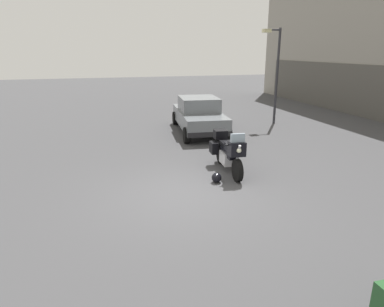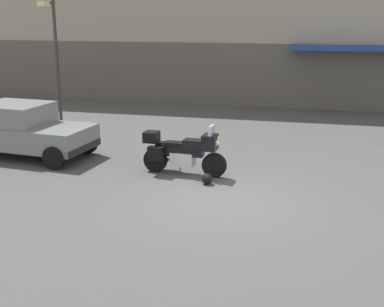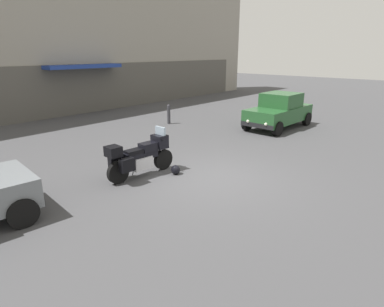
# 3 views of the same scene
# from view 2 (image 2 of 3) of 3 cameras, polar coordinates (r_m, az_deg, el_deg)

# --- Properties ---
(ground_plane) EXTENTS (80.00, 80.00, 0.00)m
(ground_plane) POSITION_cam_2_polar(r_m,az_deg,el_deg) (11.58, 3.27, -5.28)
(ground_plane) COLOR #424244
(motorcycle) EXTENTS (2.26, 0.79, 1.36)m
(motorcycle) POSITION_cam_2_polar(r_m,az_deg,el_deg) (13.24, -1.05, 0.24)
(motorcycle) COLOR black
(motorcycle) RESTS_ON ground
(helmet) EXTENTS (0.28, 0.28, 0.28)m
(helmet) POSITION_cam_2_polar(r_m,az_deg,el_deg) (12.60, 1.68, -2.85)
(helmet) COLOR black
(helmet) RESTS_ON ground
(car_sedan_far) EXTENTS (4.70, 2.32, 1.56)m
(car_sedan_far) POSITION_cam_2_polar(r_m,az_deg,el_deg) (15.84, -19.02, 2.54)
(car_sedan_far) COLOR slate
(car_sedan_far) RESTS_ON ground
(streetlamp_curbside) EXTENTS (0.28, 0.94, 4.55)m
(streetlamp_curbside) POSITION_cam_2_polar(r_m,az_deg,el_deg) (19.44, -15.17, 11.09)
(streetlamp_curbside) COLOR #2D2D33
(streetlamp_curbside) RESTS_ON ground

